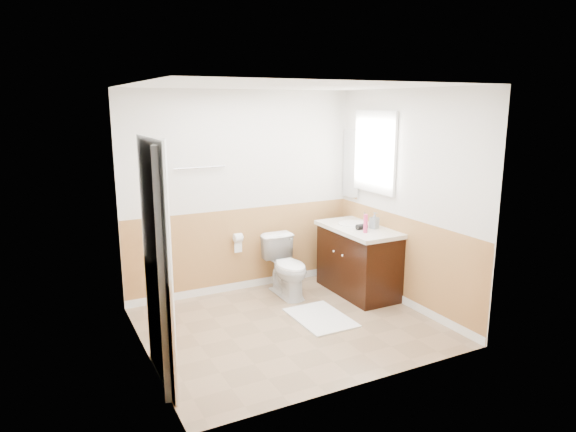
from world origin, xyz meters
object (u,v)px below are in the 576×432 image
bath_mat (320,318)px  vanity_cabinet (358,262)px  soap_dispenser (374,220)px  toilet (287,267)px  lotion_bottle (366,224)px

bath_mat → vanity_cabinet: (0.83, 0.48, 0.39)m
vanity_cabinet → soap_dispenser: size_ratio=5.56×
toilet → soap_dispenser: bearing=-26.4°
bath_mat → lotion_bottle: size_ratio=3.64×
vanity_cabinet → soap_dispenser: bearing=-49.0°
toilet → lotion_bottle: size_ratio=3.33×
lotion_bottle → soap_dispenser: (0.22, 0.13, -0.01)m
vanity_cabinet → bath_mat: bearing=-149.7°
bath_mat → soap_dispenser: (0.95, 0.35, 0.94)m
toilet → lotion_bottle: lotion_bottle is taller
toilet → lotion_bottle: (0.73, -0.59, 0.59)m
toilet → lotion_bottle: 1.11m
bath_mat → soap_dispenser: soap_dispenser is taller
vanity_cabinet → lotion_bottle: bearing=-110.8°
vanity_cabinet → soap_dispenser: (0.12, -0.14, 0.55)m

